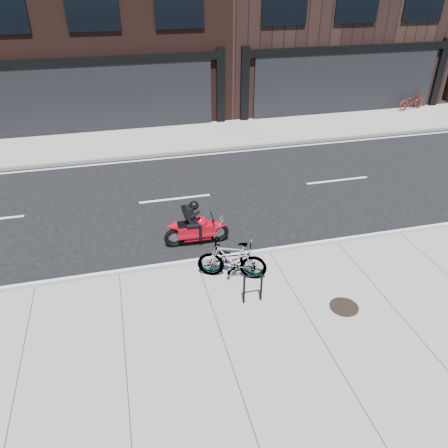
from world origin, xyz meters
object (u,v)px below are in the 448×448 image
object	(u,v)px
bicycle_rear	(232,260)
motorcycle	(199,227)
bicycle_far	(412,101)
manhole_cover	(344,307)
bike_rack	(253,286)
bicycle_front	(233,259)

from	to	relation	value
bicycle_rear	motorcycle	size ratio (longest dim) A/B	0.93
bicycle_rear	bicycle_far	distance (m)	17.51
bicycle_rear	bicycle_far	world-z (taller)	bicycle_rear
motorcycle	bicycle_rear	bearing A→B (deg)	-75.29
bicycle_far	manhole_cover	world-z (taller)	bicycle_far
bike_rack	bicycle_rear	distance (m)	1.02
motorcycle	manhole_cover	size ratio (longest dim) A/B	2.80
motorcycle	bicycle_far	xyz separation A→B (m)	(13.45, 9.85, 0.01)
motorcycle	manhole_cover	world-z (taller)	motorcycle
bicycle_rear	manhole_cover	distance (m)	2.82
bicycle_rear	motorcycle	distance (m)	1.93
bicycle_far	manhole_cover	size ratio (longest dim) A/B	2.53
bike_rack	motorcycle	xyz separation A→B (m)	(-0.66, 2.88, -0.02)
bicycle_front	motorcycle	xyz separation A→B (m)	(-0.50, 1.72, -0.00)
bicycle_front	bicycle_far	bearing A→B (deg)	-28.03
bicycle_rear	motorcycle	world-z (taller)	motorcycle
bicycle_front	manhole_cover	world-z (taller)	bicycle_front
bicycle_far	manhole_cover	distance (m)	17.25
bicycle_rear	bicycle_front	bearing A→B (deg)	-177.92
bicycle_front	bicycle_rear	distance (m)	0.19
bicycle_rear	bike_rack	bearing A→B (deg)	34.12
bicycle_rear	motorcycle	xyz separation A→B (m)	(-0.44, 1.88, -0.09)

